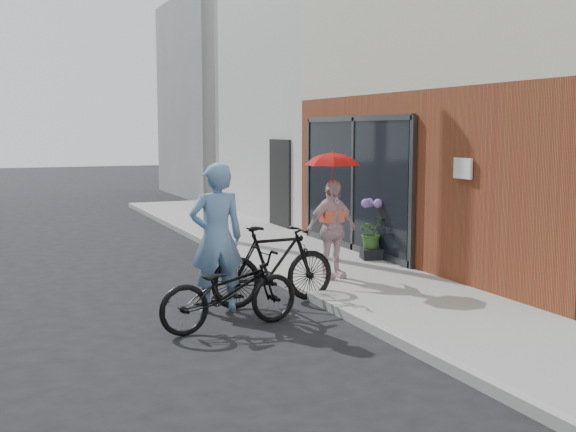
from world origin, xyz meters
TOP-DOWN VIEW (x-y plane):
  - ground at (0.00, 0.00)m, footprint 80.00×80.00m
  - sidewalk at (2.10, 2.00)m, footprint 2.20×24.00m
  - curb at (0.94, 2.00)m, footprint 0.12×24.00m
  - plaster_building at (7.20, 9.00)m, footprint 8.00×6.00m
  - east_building_far at (7.20, 16.00)m, footprint 8.00×8.00m
  - utility_pole at (1.10, 6.00)m, footprint 0.28×0.28m
  - officer at (-0.45, 0.51)m, footprint 0.74×0.51m
  - bike_left at (-0.56, -0.35)m, footprint 1.86×0.86m
  - bike_right at (0.37, 0.56)m, footprint 1.85×0.65m
  - kimono_woman at (1.63, 1.34)m, footprint 0.94×0.53m
  - parasol at (1.63, 1.34)m, footprint 0.78×0.78m
  - planter at (3.00, 2.53)m, footprint 0.44×0.44m
  - potted_plant at (3.00, 2.53)m, footprint 0.51×0.44m

SIDE VIEW (x-z plane):
  - ground at x=0.00m, z-range 0.00..0.00m
  - sidewalk at x=2.10m, z-range 0.00..0.12m
  - curb at x=0.94m, z-range 0.00..0.12m
  - planter at x=3.00m, z-range 0.12..0.31m
  - bike_left at x=-0.56m, z-range 0.00..0.94m
  - bike_right at x=0.37m, z-range 0.00..1.09m
  - potted_plant at x=3.00m, z-range 0.31..0.88m
  - kimono_woman at x=1.63m, z-range 0.12..1.63m
  - officer at x=-0.45m, z-range 0.00..1.96m
  - parasol at x=1.63m, z-range 1.63..2.32m
  - plaster_building at x=7.20m, z-range 0.00..7.00m
  - east_building_far at x=7.20m, z-range 0.00..7.00m
  - utility_pole at x=1.10m, z-range 0.00..7.00m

